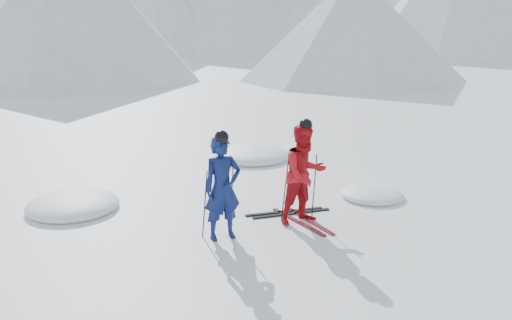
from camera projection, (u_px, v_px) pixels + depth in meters
name	position (u px, v px, depth m)	size (l,w,h in m)	color
ground	(338.00, 208.00, 11.65)	(160.00, 160.00, 0.00)	white
skier_blue	(223.00, 188.00, 9.84)	(0.71, 0.46, 1.94)	#0C194D
skier_red	(305.00, 174.00, 10.61)	(0.97, 0.76, 2.00)	#B00E15
pole_blue_left	(205.00, 204.00, 9.96)	(0.02, 0.02, 1.29)	black
pole_blue_right	(231.00, 199.00, 10.24)	(0.02, 0.02, 1.29)	black
pole_red_left	(285.00, 188.00, 10.82)	(0.02, 0.02, 1.33)	black
pole_red_right	(314.00, 186.00, 10.93)	(0.02, 0.02, 1.33)	black
ski_worn_left	(298.00, 222.00, 10.83)	(0.09, 1.70, 0.03)	black
ski_worn_right	(309.00, 220.00, 10.91)	(0.09, 1.70, 0.03)	black
ski_loose_a	(284.00, 212.00, 11.37)	(0.09, 1.70, 0.03)	black
ski_loose_b	(292.00, 214.00, 11.27)	(0.09, 1.70, 0.03)	black
snow_lumps	(211.00, 179.00, 13.63)	(8.09, 5.92, 0.47)	white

